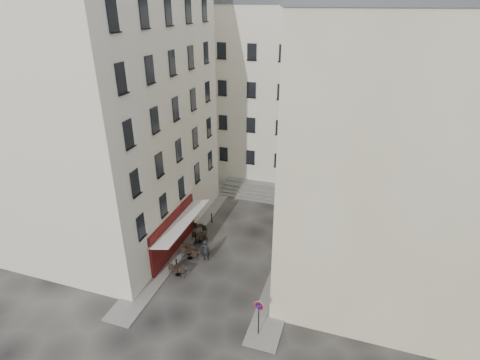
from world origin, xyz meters
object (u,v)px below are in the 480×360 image
at_px(no_parking_sign, 259,312).
at_px(pedestrian, 206,250).
at_px(bistro_table_a, 178,270).
at_px(bistro_table_b, 190,253).

distance_m(no_parking_sign, pedestrian, 8.24).
relative_size(bistro_table_a, pedestrian, 0.74).
bearing_deg(pedestrian, bistro_table_a, 49.66).
height_order(no_parking_sign, bistro_table_b, no_parking_sign).
bearing_deg(bistro_table_a, no_parking_sign, -26.04).
height_order(bistro_table_b, pedestrian, pedestrian).
bearing_deg(bistro_table_b, bistro_table_a, -91.11).
distance_m(bistro_table_a, pedestrian, 2.65).
xyz_separation_m(bistro_table_a, bistro_table_b, (0.04, 2.04, 0.02)).
xyz_separation_m(no_parking_sign, pedestrian, (-5.82, 5.75, -0.95)).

